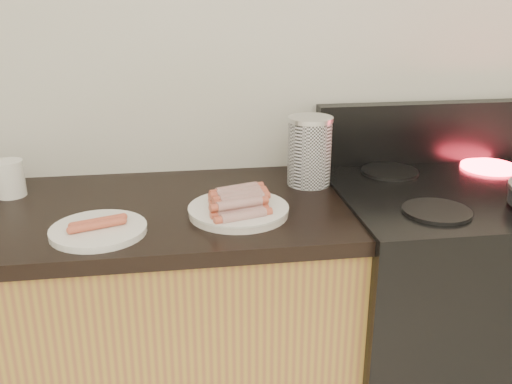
{
  "coord_description": "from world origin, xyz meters",
  "views": [
    {
      "loc": [
        -0.06,
        0.2,
        1.48
      ],
      "look_at": [
        0.15,
        1.62,
        0.95
      ],
      "focal_mm": 40.0,
      "sensor_mm": 36.0,
      "label": 1
    }
  ],
  "objects": [
    {
      "name": "stove_panel",
      "position": [
        0.78,
        1.96,
        1.01
      ],
      "size": [
        0.76,
        0.06,
        0.2
      ],
      "primitive_type": "cube",
      "color": "black",
      "rests_on": "stove"
    },
    {
      "name": "burner_near_left",
      "position": [
        0.61,
        1.51,
        0.92
      ],
      "size": [
        0.18,
        0.18,
        0.01
      ],
      "primitive_type": "cylinder",
      "color": "black",
      "rests_on": "stove"
    },
    {
      "name": "hotdog_pile",
      "position": [
        0.1,
        1.6,
        0.94
      ],
      "size": [
        0.12,
        0.22,
        0.05
      ],
      "rotation": [
        0.0,
        0.0,
        0.24
      ],
      "color": "brown",
      "rests_on": "main_plate"
    },
    {
      "name": "stove",
      "position": [
        0.78,
        1.68,
        0.46
      ],
      "size": [
        0.76,
        0.65,
        0.91
      ],
      "color": "black",
      "rests_on": "floor"
    },
    {
      "name": "mug",
      "position": [
        -0.54,
        1.84,
        0.95
      ],
      "size": [
        0.09,
        0.09,
        0.11
      ],
      "primitive_type": "cylinder",
      "rotation": [
        0.0,
        0.0,
        -0.1
      ],
      "color": "white",
      "rests_on": "counter_slab"
    },
    {
      "name": "wall_back",
      "position": [
        0.0,
        2.0,
        1.3
      ],
      "size": [
        4.0,
        0.04,
        2.6
      ],
      "primitive_type": "cube",
      "color": "silver",
      "rests_on": "ground"
    },
    {
      "name": "plain_sausages",
      "position": [
        -0.26,
        1.53,
        0.93
      ],
      "size": [
        0.13,
        0.08,
        0.02
      ],
      "rotation": [
        0.0,
        0.0,
        0.34
      ],
      "color": "#DD9256",
      "rests_on": "side_plate"
    },
    {
      "name": "main_plate",
      "position": [
        0.1,
        1.6,
        0.91
      ],
      "size": [
        0.33,
        0.33,
        0.02
      ],
      "primitive_type": "cylinder",
      "rotation": [
        0.0,
        0.0,
        0.3
      ],
      "color": "silver",
      "rests_on": "counter_slab"
    },
    {
      "name": "canister",
      "position": [
        0.34,
        1.81,
        1.0
      ],
      "size": [
        0.13,
        0.13,
        0.21
      ],
      "rotation": [
        0.0,
        0.0,
        0.21
      ],
      "color": "white",
      "rests_on": "counter_slab"
    },
    {
      "name": "burner_far_left",
      "position": [
        0.61,
        1.84,
        0.92
      ],
      "size": [
        0.18,
        0.18,
        0.01
      ],
      "primitive_type": "cylinder",
      "color": "black",
      "rests_on": "stove"
    },
    {
      "name": "burner_far_right",
      "position": [
        0.95,
        1.84,
        0.92
      ],
      "size": [
        0.18,
        0.18,
        0.01
      ],
      "primitive_type": "cylinder",
      "color": "#FF1E2D",
      "rests_on": "stove"
    },
    {
      "name": "side_plate",
      "position": [
        -0.26,
        1.53,
        0.91
      ],
      "size": [
        0.3,
        0.3,
        0.02
      ],
      "primitive_type": "cylinder",
      "rotation": [
        0.0,
        0.0,
        0.35
      ],
      "color": "white",
      "rests_on": "counter_slab"
    }
  ]
}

